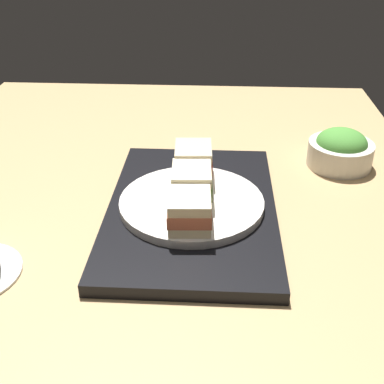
# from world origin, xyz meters

# --- Properties ---
(ground_plane) EXTENTS (1.40, 1.00, 0.03)m
(ground_plane) POSITION_xyz_m (0.00, 0.00, -0.01)
(ground_plane) COLOR tan
(serving_tray) EXTENTS (0.41, 0.27, 0.02)m
(serving_tray) POSITION_xyz_m (0.04, -0.07, 0.01)
(serving_tray) COLOR black
(serving_tray) RESTS_ON ground_plane
(sandwich_plate) EXTENTS (0.23, 0.23, 0.01)m
(sandwich_plate) POSITION_xyz_m (0.03, -0.07, 0.03)
(sandwich_plate) COLOR white
(sandwich_plate) RESTS_ON serving_tray
(sandwich_near) EXTENTS (0.08, 0.07, 0.05)m
(sandwich_near) POSITION_xyz_m (-0.04, -0.07, 0.06)
(sandwich_near) COLOR beige
(sandwich_near) RESTS_ON sandwich_plate
(sandwich_middle) EXTENTS (0.08, 0.07, 0.05)m
(sandwich_middle) POSITION_xyz_m (0.03, -0.07, 0.06)
(sandwich_middle) COLOR beige
(sandwich_middle) RESTS_ON sandwich_plate
(sandwich_far) EXTENTS (0.08, 0.07, 0.06)m
(sandwich_far) POSITION_xyz_m (0.10, -0.07, 0.06)
(sandwich_far) COLOR beige
(sandwich_far) RESTS_ON sandwich_plate
(salad_bowl) EXTENTS (0.12, 0.12, 0.07)m
(salad_bowl) POSITION_xyz_m (0.23, -0.34, 0.03)
(salad_bowl) COLOR silver
(salad_bowl) RESTS_ON ground_plane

